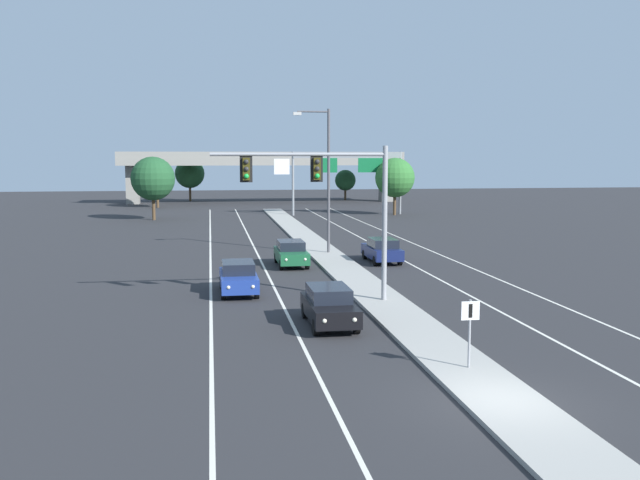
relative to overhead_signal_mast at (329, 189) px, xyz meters
name	(u,v)px	position (x,y,z in m)	size (l,w,h in m)	color
ground_plane	(503,404)	(2.55, -13.78, -5.37)	(260.00, 260.00, 0.00)	#28282B
median_island	(363,285)	(2.55, 4.22, -5.29)	(2.40, 110.00, 0.15)	#9E9B93
lane_stripe_oncoming_center	(264,268)	(-2.15, 11.22, -5.36)	(0.14, 100.00, 0.01)	silver
lane_stripe_receding_center	(411,264)	(7.25, 11.22, -5.36)	(0.14, 100.00, 0.01)	silver
edge_stripe_left	(211,269)	(-5.45, 11.22, -5.36)	(0.14, 100.00, 0.01)	silver
edge_stripe_right	(461,263)	(10.55, 11.22, -5.36)	(0.14, 100.00, 0.01)	silver
overhead_signal_mast	(329,189)	(0.00, 0.00, 0.00)	(8.11, 0.44, 7.20)	gray
median_sign_post	(470,323)	(2.67, -10.85, -3.78)	(0.60, 0.10, 2.20)	gray
street_lamp_median	(325,172)	(2.59, 16.73, 0.43)	(2.58, 0.28, 10.00)	#4C4C51
car_oncoming_black	(329,305)	(-0.68, -3.97, -4.55)	(1.84, 4.48, 1.58)	black
car_oncoming_blue	(238,277)	(-4.06, 3.44, -4.55)	(1.85, 4.48, 1.58)	navy
car_oncoming_green	(291,253)	(-0.40, 11.91, -4.55)	(1.84, 4.48, 1.58)	#195633
car_receding_navy	(382,250)	(5.63, 12.47, -4.55)	(1.85, 4.48, 1.58)	#141E4C
highway_sign_gantry	(347,163)	(10.75, 50.11, 0.80)	(13.28, 0.42, 7.50)	gray
overpass_bridge	(263,164)	(2.55, 74.52, 0.42)	(42.40, 6.40, 7.65)	gray
tree_far_right_a	(345,180)	(16.18, 79.20, -2.21)	(3.35, 3.35, 4.85)	#4C3823
tree_far_left_b	(190,174)	(-8.49, 79.80, -1.04)	(4.58, 4.58, 6.63)	#4C3823
tree_far_right_c	(395,178)	(16.29, 49.06, -0.94)	(4.69, 4.69, 6.78)	#4C3823
tree_far_left_c	(157,176)	(-12.50, 66.12, -1.04)	(4.58, 4.58, 6.63)	#4C3823
tree_far_left_a	(153,179)	(-11.54, 46.71, -0.85)	(4.78, 4.78, 6.92)	#4C3823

